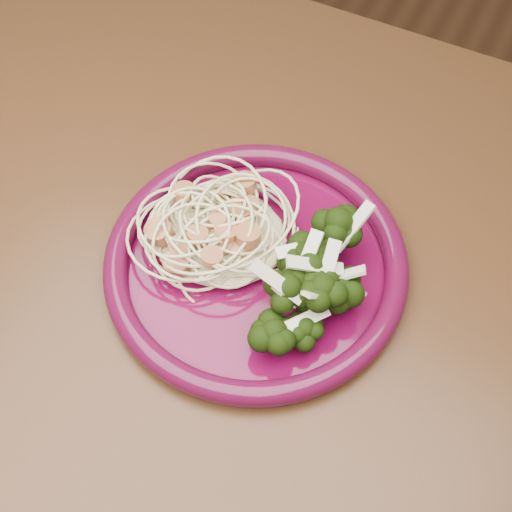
{
  "coord_description": "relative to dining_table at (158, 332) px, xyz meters",
  "views": [
    {
      "loc": [
        0.22,
        -0.24,
        1.26
      ],
      "look_at": [
        0.08,
        0.05,
        0.77
      ],
      "focal_mm": 50.0,
      "sensor_mm": 36.0,
      "label": 1
    }
  ],
  "objects": [
    {
      "name": "dining_table",
      "position": [
        0.0,
        0.0,
        0.0
      ],
      "size": [
        1.2,
        0.8,
        0.75
      ],
      "color": "#472814",
      "rests_on": "ground"
    },
    {
      "name": "dinner_plate",
      "position": [
        0.08,
        0.05,
        0.11
      ],
      "size": [
        0.31,
        0.31,
        0.02
      ],
      "rotation": [
        0.0,
        0.0,
        -0.26
      ],
      "color": "#4E0526",
      "rests_on": "dining_table"
    },
    {
      "name": "spaghetti_pile",
      "position": [
        0.04,
        0.06,
        0.12
      ],
      "size": [
        0.15,
        0.13,
        0.03
      ],
      "primitive_type": "ellipsoid",
      "rotation": [
        0.0,
        0.0,
        -0.26
      ],
      "color": "beige",
      "rests_on": "dinner_plate"
    },
    {
      "name": "scallop_cluster",
      "position": [
        0.04,
        0.06,
        0.15
      ],
      "size": [
        0.13,
        0.13,
        0.04
      ],
      "primitive_type": null,
      "rotation": [
        0.0,
        0.0,
        -0.26
      ],
      "color": "#BF794B",
      "rests_on": "spaghetti_pile"
    },
    {
      "name": "broccoli_pile",
      "position": [
        0.13,
        0.04,
        0.13
      ],
      "size": [
        0.11,
        0.15,
        0.05
      ],
      "primitive_type": "ellipsoid",
      "rotation": [
        0.0,
        0.0,
        -0.26
      ],
      "color": "black",
      "rests_on": "dinner_plate"
    },
    {
      "name": "onion_garnish",
      "position": [
        0.13,
        0.04,
        0.16
      ],
      "size": [
        0.08,
        0.1,
        0.05
      ],
      "primitive_type": null,
      "rotation": [
        0.0,
        0.0,
        -0.26
      ],
      "color": "beige",
      "rests_on": "broccoli_pile"
    }
  ]
}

